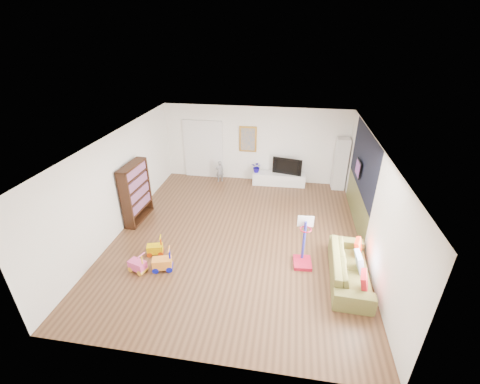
% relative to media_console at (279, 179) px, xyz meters
% --- Properties ---
extents(floor, '(6.50, 7.50, 0.00)m').
position_rel_media_console_xyz_m(floor, '(-0.92, -3.44, -0.22)').
color(floor, brown).
rests_on(floor, ground).
extents(ceiling, '(6.50, 7.50, 0.00)m').
position_rel_media_console_xyz_m(ceiling, '(-0.92, -3.44, 2.48)').
color(ceiling, white).
rests_on(ceiling, ground).
extents(wall_back, '(6.50, 0.00, 2.70)m').
position_rel_media_console_xyz_m(wall_back, '(-0.92, 0.31, 1.13)').
color(wall_back, white).
rests_on(wall_back, ground).
extents(wall_front, '(6.50, 0.00, 2.70)m').
position_rel_media_console_xyz_m(wall_front, '(-0.92, -7.19, 1.13)').
color(wall_front, silver).
rests_on(wall_front, ground).
extents(wall_left, '(0.00, 7.50, 2.70)m').
position_rel_media_console_xyz_m(wall_left, '(-4.17, -3.44, 1.13)').
color(wall_left, silver).
rests_on(wall_left, ground).
extents(wall_right, '(0.00, 7.50, 2.70)m').
position_rel_media_console_xyz_m(wall_right, '(2.33, -3.44, 1.13)').
color(wall_right, white).
rests_on(wall_right, ground).
extents(navy_accent, '(0.01, 3.20, 1.70)m').
position_rel_media_console_xyz_m(navy_accent, '(2.31, -2.04, 1.63)').
color(navy_accent, black).
rests_on(navy_accent, wall_right).
extents(olive_wainscot, '(0.01, 3.20, 1.00)m').
position_rel_media_console_xyz_m(olive_wainscot, '(2.31, -2.04, 0.28)').
color(olive_wainscot, brown).
rests_on(olive_wainscot, wall_right).
extents(doorway, '(1.45, 0.06, 2.10)m').
position_rel_media_console_xyz_m(doorway, '(-2.82, 0.27, 0.83)').
color(doorway, white).
rests_on(doorway, ground).
extents(painting_back, '(0.62, 0.06, 0.92)m').
position_rel_media_console_xyz_m(painting_back, '(-1.17, 0.27, 1.33)').
color(painting_back, gold).
rests_on(painting_back, wall_back).
extents(artwork_right, '(0.04, 0.56, 0.46)m').
position_rel_media_console_xyz_m(artwork_right, '(2.25, -1.84, 1.33)').
color(artwork_right, '#7F3F8C').
rests_on(artwork_right, wall_right).
extents(media_console, '(1.87, 0.52, 0.43)m').
position_rel_media_console_xyz_m(media_console, '(0.00, 0.00, 0.00)').
color(media_console, white).
rests_on(media_console, ground).
extents(tall_cabinet, '(0.43, 0.43, 1.82)m').
position_rel_media_console_xyz_m(tall_cabinet, '(2.06, 0.04, 0.69)').
color(tall_cabinet, silver).
rests_on(tall_cabinet, ground).
extents(bookshelf, '(0.37, 1.20, 1.74)m').
position_rel_media_console_xyz_m(bookshelf, '(-3.94, -3.02, 0.65)').
color(bookshelf, black).
rests_on(bookshelf, ground).
extents(sofa, '(0.91, 2.13, 0.61)m').
position_rel_media_console_xyz_m(sofa, '(1.82, -4.68, 0.09)').
color(sofa, brown).
rests_on(sofa, ground).
extents(basketball_hoop, '(0.46, 0.55, 1.24)m').
position_rel_media_console_xyz_m(basketball_hoop, '(0.80, -4.35, 0.41)').
color(basketball_hoop, '#AB102B').
rests_on(basketball_hoop, ground).
extents(ride_on_yellow, '(0.43, 0.33, 0.51)m').
position_rel_media_console_xyz_m(ride_on_yellow, '(-2.82, -4.54, 0.04)').
color(ride_on_yellow, '#DFB500').
rests_on(ride_on_yellow, ground).
extents(ride_on_orange, '(0.50, 0.38, 0.59)m').
position_rel_media_console_xyz_m(ride_on_orange, '(-2.43, -5.06, 0.08)').
color(ride_on_orange, orange).
rests_on(ride_on_orange, ground).
extents(ride_on_pink, '(0.45, 0.35, 0.53)m').
position_rel_media_console_xyz_m(ride_on_pink, '(-2.98, -5.20, 0.05)').
color(ride_on_pink, '#E3488C').
rests_on(ride_on_pink, ground).
extents(child, '(0.35, 0.31, 0.80)m').
position_rel_media_console_xyz_m(child, '(-2.15, -0.10, 0.18)').
color(child, gray).
rests_on(child, ground).
extents(tv, '(1.04, 0.35, 0.60)m').
position_rel_media_console_xyz_m(tv, '(0.28, 0.06, 0.52)').
color(tv, black).
rests_on(tv, media_console).
extents(vase_plant, '(0.42, 0.38, 0.40)m').
position_rel_media_console_xyz_m(vase_plant, '(-0.80, -0.03, 0.42)').
color(vase_plant, '#140791').
rests_on(vase_plant, media_console).
extents(pillow_left, '(0.18, 0.40, 0.39)m').
position_rel_media_console_xyz_m(pillow_left, '(1.99, -5.28, 0.27)').
color(pillow_left, red).
rests_on(pillow_left, sofa).
extents(pillow_center, '(0.13, 0.42, 0.41)m').
position_rel_media_console_xyz_m(pillow_center, '(2.00, -4.65, 0.27)').
color(pillow_center, white).
rests_on(pillow_center, sofa).
extents(pillow_right, '(0.20, 0.37, 0.36)m').
position_rel_media_console_xyz_m(pillow_right, '(2.06, -4.10, 0.27)').
color(pillow_right, red).
rests_on(pillow_right, sofa).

